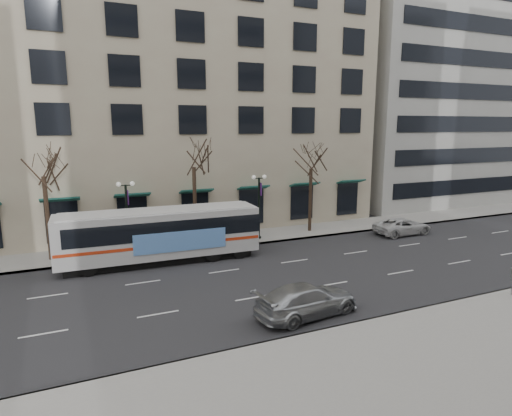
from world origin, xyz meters
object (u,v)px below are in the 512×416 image
tree_far_left (42,162)px  lamp_post_left (127,214)px  tree_far_right (311,157)px  silver_car (307,300)px  tree_far_mid (194,154)px  lamp_post_right (259,204)px  city_bus (161,233)px  white_pickup (403,226)px

tree_far_left → lamp_post_left: 6.29m
tree_far_right → silver_car: 17.33m
tree_far_mid → lamp_post_right: size_ratio=1.64×
tree_far_left → lamp_post_left: bearing=-6.8°
silver_car → lamp_post_left: bearing=18.3°
lamp_post_right → city_bus: bearing=-163.6°
city_bus → tree_far_right: bearing=14.8°
tree_far_left → lamp_post_left: size_ratio=1.60×
tree_far_mid → tree_far_right: tree_far_mid is taller
tree_far_mid → silver_car: size_ratio=1.61×
tree_far_mid → city_bus: tree_far_mid is taller
lamp_post_right → tree_far_right: bearing=6.9°
tree_far_mid → silver_car: 15.40m
tree_far_right → lamp_post_right: tree_far_right is taller
tree_far_right → silver_car: (-8.44, -14.04, -5.65)m
lamp_post_right → white_pickup: size_ratio=1.05×
tree_far_left → silver_car: tree_far_left is taller
tree_far_right → silver_car: bearing=-121.0°
tree_far_mid → lamp_post_left: 6.40m
tree_far_mid → white_pickup: size_ratio=1.72×
lamp_post_right → white_pickup: lamp_post_right is taller
tree_far_right → city_bus: size_ratio=0.61×
tree_far_left → white_pickup: size_ratio=1.68×
lamp_post_right → tree_far_left: bearing=177.7°
city_bus → tree_far_left: bearing=158.3°
tree_far_right → tree_far_left: bearing=180.0°
tree_far_mid → city_bus: 6.61m
silver_car → white_pickup: silver_car is taller
lamp_post_left → silver_car: bearing=-64.0°
city_bus → silver_car: bearing=-64.9°
city_bus → silver_car: city_bus is taller
tree_far_right → white_pickup: 9.62m
lamp_post_left → lamp_post_right: (10.00, 0.00, 0.00)m
tree_far_right → city_bus: (-13.15, -3.01, -4.48)m
tree_far_right → tree_far_mid: bearing=180.0°
tree_far_left → tree_far_mid: bearing=0.0°
tree_far_left → tree_far_right: bearing=0.0°
tree_far_right → lamp_post_left: tree_far_right is taller
city_bus → white_pickup: 19.98m
white_pickup → tree_far_right: bearing=61.2°
tree_far_left → silver_car: 19.13m
silver_car → white_pickup: bearing=-63.5°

